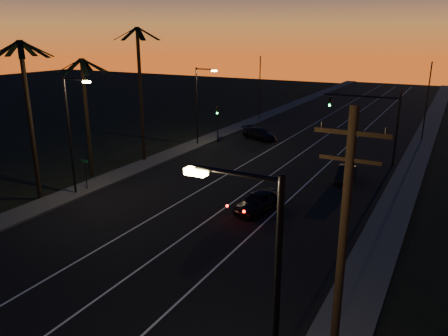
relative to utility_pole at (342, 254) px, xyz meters
The scene contains 21 objects.
road 23.72m from the utility_pole, 120.11° to the left, with size 20.00×170.00×0.01m, color black.
sidewalk_left 30.78m from the utility_pole, 138.74° to the left, with size 2.40×170.00×0.16m, color #363634.
sidewalk_right 20.68m from the utility_pole, 91.15° to the left, with size 2.40×170.00×0.16m, color #363634.
lane_stripe_left 25.32m from the utility_pole, 126.13° to the left, with size 0.12×160.00×0.01m, color silver.
lane_stripe_mid 23.48m from the utility_pole, 119.03° to the left, with size 0.12×160.00×0.01m, color silver.
lane_stripe_right 22.04m from the utility_pole, 110.81° to the left, with size 0.12×160.00×0.01m, color silver.
palm_near 25.55m from the utility_pole, 161.71° to the left, with size 4.25×4.16×11.53m.
palm_mid 28.49m from the utility_pole, 150.55° to the left, with size 4.25×4.16×10.03m.
palm_far 31.17m from the utility_pole, 139.96° to the left, with size 4.25×4.16×12.53m.
streetlight_left_near 24.44m from the utility_pole, 155.85° to the left, with size 2.55×0.26×9.00m.
streetlight_left_far 35.79m from the utility_pole, 128.52° to the left, with size 2.55×0.26×8.50m.
streetlight_right_near 4.10m from the utility_pole, 102.67° to the right, with size 2.55×0.26×9.00m.
street_sign 25.22m from the utility_pole, 153.85° to the left, with size 0.70×0.06×2.60m.
utility_pole is the anchor object (origin of this frame).
signal_mast 30.33m from the utility_pole, 98.47° to the left, with size 7.10×0.41×7.00m.
signal_post 36.74m from the utility_pole, 125.13° to the left, with size 0.28×0.37×4.20m.
far_pole_left 50.36m from the utility_pole, 116.67° to the left, with size 0.14×0.14×9.00m, color black.
far_pole_right 42.01m from the utility_pole, 90.82° to the left, with size 0.14×0.14×9.00m, color black.
lead_car 16.83m from the utility_pole, 122.65° to the left, with size 2.73×4.99×1.45m.
right_car 24.05m from the utility_pole, 102.00° to the left, with size 1.73×3.99×1.28m.
cross_car 38.28m from the utility_pole, 117.48° to the left, with size 4.99×3.50×1.34m.
Camera 1 is at (14.15, -2.52, 11.90)m, focal length 35.00 mm.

